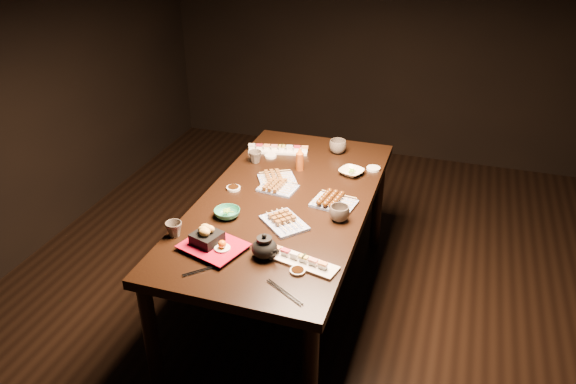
{
  "coord_description": "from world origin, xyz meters",
  "views": [
    {
      "loc": [
        0.69,
        -2.46,
        2.25
      ],
      "look_at": [
        -0.15,
        0.12,
        0.77
      ],
      "focal_mm": 35.0,
      "sensor_mm": 36.0,
      "label": 1
    }
  ],
  "objects_px": {
    "edamame_bowl_cream": "(351,172)",
    "condiment_bottle": "(300,159)",
    "yakitori_plate_right": "(284,219)",
    "yakitori_plate_left": "(277,176)",
    "yakitori_plate_center": "(278,185)",
    "sushi_platter_far": "(278,148)",
    "sushi_platter_near": "(299,258)",
    "tempura_tray": "(213,240)",
    "teacup_near_left": "(174,229)",
    "teacup_far_right": "(338,147)",
    "teapot": "(264,246)",
    "edamame_bowl_green": "(227,213)",
    "teacup_far_left": "(255,157)",
    "teacup_mid_right": "(339,213)",
    "dining_table": "(285,256)"
  },
  "relations": [
    {
      "from": "dining_table",
      "to": "tempura_tray",
      "type": "xyz_separation_m",
      "value": [
        -0.17,
        -0.56,
        0.43
      ]
    },
    {
      "from": "yakitori_plate_right",
      "to": "yakitori_plate_left",
      "type": "bearing_deg",
      "value": 155.53
    },
    {
      "from": "tempura_tray",
      "to": "teapot",
      "type": "bearing_deg",
      "value": 21.41
    },
    {
      "from": "yakitori_plate_left",
      "to": "teacup_far_left",
      "type": "height_order",
      "value": "teacup_far_left"
    },
    {
      "from": "yakitori_plate_left",
      "to": "teacup_mid_right",
      "type": "bearing_deg",
      "value": -65.69
    },
    {
      "from": "yakitori_plate_center",
      "to": "teapot",
      "type": "distance_m",
      "value": 0.66
    },
    {
      "from": "sushi_platter_near",
      "to": "teacup_far_left",
      "type": "distance_m",
      "value": 1.08
    },
    {
      "from": "teacup_far_left",
      "to": "teacup_far_right",
      "type": "xyz_separation_m",
      "value": [
        0.45,
        0.3,
        0.01
      ]
    },
    {
      "from": "edamame_bowl_cream",
      "to": "condiment_bottle",
      "type": "xyz_separation_m",
      "value": [
        -0.31,
        -0.03,
        0.06
      ]
    },
    {
      "from": "yakitori_plate_left",
      "to": "tempura_tray",
      "type": "xyz_separation_m",
      "value": [
        -0.05,
        -0.76,
        0.03
      ]
    },
    {
      "from": "edamame_bowl_cream",
      "to": "teapot",
      "type": "xyz_separation_m",
      "value": [
        -0.2,
        -0.95,
        0.04
      ]
    },
    {
      "from": "yakitori_plate_center",
      "to": "sushi_platter_far",
      "type": "bearing_deg",
      "value": 115.18
    },
    {
      "from": "yakitori_plate_right",
      "to": "teacup_near_left",
      "type": "relative_size",
      "value": 2.88
    },
    {
      "from": "teacup_mid_right",
      "to": "teapot",
      "type": "bearing_deg",
      "value": -120.95
    },
    {
      "from": "dining_table",
      "to": "teacup_far_left",
      "type": "height_order",
      "value": "teacup_far_left"
    },
    {
      "from": "edamame_bowl_green",
      "to": "tempura_tray",
      "type": "relative_size",
      "value": 0.47
    },
    {
      "from": "yakitori_plate_center",
      "to": "condiment_bottle",
      "type": "xyz_separation_m",
      "value": [
        0.04,
        0.28,
        0.05
      ]
    },
    {
      "from": "sushi_platter_near",
      "to": "condiment_bottle",
      "type": "relative_size",
      "value": 2.56
    },
    {
      "from": "edamame_bowl_cream",
      "to": "yakitori_plate_center",
      "type": "bearing_deg",
      "value": -138.91
    },
    {
      "from": "teacup_mid_right",
      "to": "edamame_bowl_cream",
      "type": "bearing_deg",
      "value": 95.55
    },
    {
      "from": "yakitori_plate_right",
      "to": "teacup_far_left",
      "type": "xyz_separation_m",
      "value": [
        -0.4,
        0.63,
        0.01
      ]
    },
    {
      "from": "teacup_near_left",
      "to": "teapot",
      "type": "relative_size",
      "value": 0.57
    },
    {
      "from": "yakitori_plate_right",
      "to": "edamame_bowl_green",
      "type": "xyz_separation_m",
      "value": [
        -0.3,
        -0.02,
        -0.01
      ]
    },
    {
      "from": "edamame_bowl_cream",
      "to": "tempura_tray",
      "type": "relative_size",
      "value": 0.49
    },
    {
      "from": "sushi_platter_far",
      "to": "yakitori_plate_center",
      "type": "height_order",
      "value": "yakitori_plate_center"
    },
    {
      "from": "dining_table",
      "to": "tempura_tray",
      "type": "distance_m",
      "value": 0.72
    },
    {
      "from": "yakitori_plate_left",
      "to": "dining_table",
      "type": "bearing_deg",
      "value": -89.7
    },
    {
      "from": "teacup_near_left",
      "to": "teapot",
      "type": "distance_m",
      "value": 0.48
    },
    {
      "from": "teacup_near_left",
      "to": "teapot",
      "type": "height_order",
      "value": "teapot"
    },
    {
      "from": "yakitori_plate_center",
      "to": "edamame_bowl_cream",
      "type": "bearing_deg",
      "value": 47.65
    },
    {
      "from": "condiment_bottle",
      "to": "teacup_far_right",
      "type": "bearing_deg",
      "value": 62.83
    },
    {
      "from": "teacup_near_left",
      "to": "teacup_far_right",
      "type": "relative_size",
      "value": 0.75
    },
    {
      "from": "dining_table",
      "to": "teapot",
      "type": "height_order",
      "value": "teapot"
    },
    {
      "from": "yakitori_plate_left",
      "to": "teacup_far_right",
      "type": "relative_size",
      "value": 1.91
    },
    {
      "from": "edamame_bowl_cream",
      "to": "condiment_bottle",
      "type": "height_order",
      "value": "condiment_bottle"
    },
    {
      "from": "sushi_platter_near",
      "to": "tempura_tray",
      "type": "relative_size",
      "value": 1.31
    },
    {
      "from": "teacup_far_left",
      "to": "teacup_far_right",
      "type": "relative_size",
      "value": 0.75
    },
    {
      "from": "edamame_bowl_green",
      "to": "teacup_far_left",
      "type": "distance_m",
      "value": 0.66
    },
    {
      "from": "tempura_tray",
      "to": "edamame_bowl_green",
      "type": "bearing_deg",
      "value": 118.36
    },
    {
      "from": "sushi_platter_far",
      "to": "teacup_mid_right",
      "type": "xyz_separation_m",
      "value": [
        0.57,
        -0.7,
        0.02
      ]
    },
    {
      "from": "teacup_mid_right",
      "to": "teacup_far_right",
      "type": "distance_m",
      "value": 0.83
    },
    {
      "from": "edamame_bowl_cream",
      "to": "teacup_far_right",
      "type": "relative_size",
      "value": 1.27
    },
    {
      "from": "teacup_near_left",
      "to": "teacup_far_left",
      "type": "bearing_deg",
      "value": 84.95
    },
    {
      "from": "sushi_platter_far",
      "to": "teapot",
      "type": "xyz_separation_m",
      "value": [
        0.32,
        -1.12,
        0.04
      ]
    },
    {
      "from": "yakitori_plate_right",
      "to": "condiment_bottle",
      "type": "relative_size",
      "value": 1.61
    },
    {
      "from": "yakitori_plate_center",
      "to": "teacup_far_right",
      "type": "relative_size",
      "value": 1.89
    },
    {
      "from": "tempura_tray",
      "to": "teacup_far_left",
      "type": "relative_size",
      "value": 3.51
    },
    {
      "from": "dining_table",
      "to": "edamame_bowl_cream",
      "type": "bearing_deg",
      "value": 56.27
    },
    {
      "from": "sushi_platter_far",
      "to": "edamame_bowl_green",
      "type": "height_order",
      "value": "sushi_platter_far"
    },
    {
      "from": "yakitori_plate_left",
      "to": "teacup_near_left",
      "type": "bearing_deg",
      "value": -141.71
    }
  ]
}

